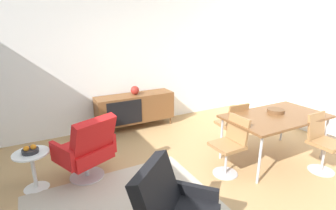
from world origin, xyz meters
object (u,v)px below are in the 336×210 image
object	(u,v)px
dining_chair_near_window	(230,143)
side_table_round	(33,166)
dining_chair_front_right	(322,140)
lounge_chair_red	(87,148)
fruit_bowl	(30,150)
sideboard	(135,108)
vase_cobalt	(135,90)
dining_chair_back_left	(232,124)
dining_table	(276,118)
wooden_bowl_on_table	(276,111)

from	to	relation	value
dining_chair_near_window	side_table_round	world-z (taller)	dining_chair_near_window
dining_chair_front_right	side_table_round	distance (m)	4.02
lounge_chair_red	fruit_bowl	bearing A→B (deg)	171.66
sideboard	vase_cobalt	xyz separation A→B (m)	(0.01, 0.00, 0.37)
sideboard	lounge_chair_red	size ratio (longest dim) A/B	1.69
sideboard	dining_chair_front_right	size ratio (longest dim) A/B	1.87
dining_chair_front_right	dining_chair_near_window	bearing A→B (deg)	155.61
dining_chair_front_right	dining_chair_near_window	distance (m)	1.36
side_table_round	sideboard	bearing A→B (deg)	34.66
vase_cobalt	dining_chair_back_left	xyz separation A→B (m)	(1.08, -1.71, -0.34)
dining_table	side_table_round	size ratio (longest dim) A/B	3.08
lounge_chair_red	side_table_round	distance (m)	0.70
vase_cobalt	side_table_round	bearing A→B (deg)	-145.45
dining_table	fruit_bowl	bearing A→B (deg)	164.69
dining_chair_near_window	wooden_bowl_on_table	bearing A→B (deg)	5.24
vase_cobalt	dining_table	distance (m)	2.69
dining_table	dining_chair_front_right	distance (m)	0.70
dining_chair_back_left	fruit_bowl	distance (m)	3.05
dining_chair_front_right	lounge_chair_red	world-z (taller)	lounge_chair_red
sideboard	lounge_chair_red	bearing A→B (deg)	-131.18
dining_chair_back_left	lounge_chair_red	xyz separation A→B (m)	(-2.35, 0.27, -0.00)
lounge_chair_red	fruit_bowl	world-z (taller)	lounge_chair_red
vase_cobalt	dining_chair_front_right	bearing A→B (deg)	-57.85
vase_cobalt	lounge_chair_red	size ratio (longest dim) A/B	0.19
sideboard	dining_chair_near_window	world-z (taller)	dining_chair_near_window
sideboard	dining_table	bearing A→B (deg)	-57.57
wooden_bowl_on_table	dining_chair_near_window	size ratio (longest dim) A/B	0.30
wooden_bowl_on_table	dining_chair_front_right	size ratio (longest dim) A/B	0.30
sideboard	dining_chair_near_window	bearing A→B (deg)	-76.30
dining_chair_near_window	side_table_round	bearing A→B (deg)	159.64
lounge_chair_red	wooden_bowl_on_table	bearing A→B (deg)	-14.69
sideboard	dining_chair_near_window	distance (m)	2.33
sideboard	dining_chair_back_left	size ratio (longest dim) A/B	1.87
sideboard	lounge_chair_red	world-z (taller)	lounge_chair_red
dining_table	dining_chair_front_right	size ratio (longest dim) A/B	1.87
sideboard	fruit_bowl	size ratio (longest dim) A/B	8.00
vase_cobalt	lounge_chair_red	distance (m)	1.96
dining_table	lounge_chair_red	world-z (taller)	lounge_chair_red
vase_cobalt	fruit_bowl	world-z (taller)	vase_cobalt
wooden_bowl_on_table	fruit_bowl	xyz separation A→B (m)	(-3.48, 0.83, -0.21)
wooden_bowl_on_table	dining_chair_back_left	xyz separation A→B (m)	(-0.45, 0.47, -0.30)
sideboard	dining_chair_back_left	bearing A→B (deg)	-57.56
wooden_bowl_on_table	dining_chair_back_left	world-z (taller)	dining_chair_back_left
dining_chair_front_right	fruit_bowl	distance (m)	4.02
dining_chair_back_left	side_table_round	size ratio (longest dim) A/B	1.65
dining_chair_front_right	dining_chair_near_window	xyz separation A→B (m)	(-1.24, 0.56, 0.00)
vase_cobalt	side_table_round	distance (m)	2.42
dining_chair_near_window	lounge_chair_red	distance (m)	1.99
fruit_bowl	dining_table	bearing A→B (deg)	-15.31
dining_chair_front_right	dining_chair_back_left	bearing A→B (deg)	122.14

